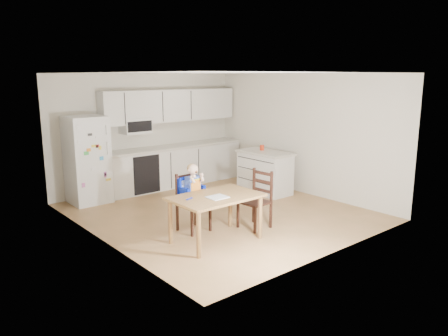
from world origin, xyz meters
TOP-DOWN VIEW (x-y plane):
  - room at (0.00, 0.48)m, footprint 4.52×5.01m
  - refrigerator at (-1.55, 2.15)m, footprint 0.72×0.70m
  - kitchen_run at (0.50, 2.24)m, footprint 3.37×0.62m
  - kitchen_island at (1.63, 0.44)m, footprint 0.63×1.20m
  - red_cup at (1.70, 0.60)m, footprint 0.09×0.09m
  - dining_table at (-0.93, -1.07)m, footprint 1.32×0.85m
  - napkin at (-0.98, -1.17)m, footprint 0.28×0.25m
  - toddler_spoon at (-1.36, -0.98)m, footprint 0.12×0.06m
  - chair_booster at (-0.94, -0.46)m, footprint 0.44×0.44m
  - chair_side at (0.01, -1.02)m, footprint 0.45×0.45m

SIDE VIEW (x-z plane):
  - kitchen_island at x=1.63m, z-range 0.00..0.89m
  - chair_side at x=0.01m, z-range 0.06..1.01m
  - dining_table at x=-0.93m, z-range 0.26..0.97m
  - chair_booster at x=-0.94m, z-range 0.11..1.22m
  - napkin at x=-0.98m, z-range 0.71..0.72m
  - toddler_spoon at x=-1.36m, z-range 0.71..0.72m
  - refrigerator at x=-1.55m, z-range 0.00..1.70m
  - kitchen_run at x=0.50m, z-range -0.20..1.95m
  - red_cup at x=1.70m, z-range 0.89..1.00m
  - room at x=0.00m, z-range -0.01..2.51m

